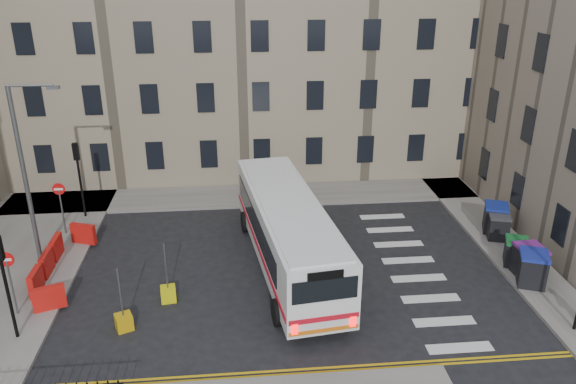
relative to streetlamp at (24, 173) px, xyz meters
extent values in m
plane|color=black|center=(13.00, -2.00, -4.34)|extent=(120.00, 120.00, 0.00)
cube|color=slate|center=(7.00, 6.60, -4.26)|extent=(36.00, 3.20, 0.15)
cube|color=slate|center=(22.00, 2.00, -4.26)|extent=(2.40, 26.00, 0.15)
cube|color=slate|center=(-1.00, -1.00, -4.26)|extent=(6.00, 22.00, 0.15)
cube|color=gray|center=(6.00, 13.50, 3.66)|extent=(38.00, 10.50, 16.00)
cylinder|color=black|center=(1.00, 4.50, -2.59)|extent=(0.12, 0.12, 3.20)
cube|color=black|center=(1.00, 4.50, -0.54)|extent=(0.28, 0.22, 0.90)
cylinder|color=black|center=(1.00, -6.00, -2.59)|extent=(0.12, 0.12, 3.20)
cylinder|color=#595B5E|center=(0.00, 0.00, -0.19)|extent=(0.20, 0.20, 8.00)
cube|color=#595B5E|center=(0.00, 0.00, 3.88)|extent=(0.50, 0.22, 0.14)
cylinder|color=#595B5E|center=(0.50, 2.50, -2.99)|extent=(0.08, 0.08, 2.40)
cube|color=red|center=(0.50, 2.50, -1.49)|extent=(0.60, 0.04, 0.60)
cylinder|color=#595B5E|center=(0.50, -4.50, -2.99)|extent=(0.08, 0.08, 2.40)
cube|color=red|center=(0.50, -4.50, -1.49)|extent=(0.60, 0.04, 0.60)
cube|color=red|center=(0.80, -3.00, -3.69)|extent=(0.25, 1.25, 1.00)
cube|color=red|center=(0.80, -1.50, -3.69)|extent=(0.25, 1.25, 1.00)
cube|color=red|center=(0.80, 0.00, -3.69)|extent=(0.25, 1.25, 1.00)
cube|color=red|center=(1.70, 1.30, -3.69)|extent=(1.26, 0.66, 1.00)
cube|color=red|center=(1.70, -4.30, -3.69)|extent=(1.26, 0.66, 1.00)
cube|color=silver|center=(11.36, -1.65, -2.46)|extent=(4.16, 12.04, 2.68)
cube|color=black|center=(9.95, -1.29, -2.25)|extent=(1.26, 9.37, 1.07)
cube|color=black|center=(12.63, -0.95, -2.25)|extent=(1.26, 9.37, 1.07)
cube|color=black|center=(10.61, 4.21, -2.19)|extent=(2.35, 0.36, 1.18)
cube|color=black|center=(12.11, -7.51, -1.92)|extent=(2.35, 0.36, 0.86)
cube|color=red|center=(10.02, -1.82, -3.10)|extent=(1.51, 11.49, 0.19)
cube|color=red|center=(12.71, -1.48, -3.10)|extent=(1.51, 11.49, 0.19)
cube|color=#FF0C0C|center=(11.05, -7.65, -3.37)|extent=(0.24, 0.08, 0.43)
cube|color=#FF0C0C|center=(13.18, -7.38, -3.37)|extent=(0.24, 0.08, 0.43)
cylinder|color=black|center=(9.53, 2.12, -3.80)|extent=(0.43, 1.10, 1.07)
cylinder|color=black|center=(12.19, 2.46, -3.80)|extent=(0.43, 1.10, 1.07)
cylinder|color=black|center=(10.56, -5.97, -3.80)|extent=(0.43, 1.10, 1.07)
cylinder|color=black|center=(13.22, -5.63, -3.80)|extent=(0.43, 1.10, 1.07)
cube|color=black|center=(21.51, -4.27, -3.54)|extent=(1.45, 1.55, 1.30)
cube|color=navy|center=(21.51, -4.27, -2.82)|extent=(1.53, 1.62, 0.14)
cube|color=black|center=(21.69, -3.65, -3.55)|extent=(1.10, 1.26, 1.27)
cube|color=#691F77|center=(21.69, -3.65, -2.85)|extent=(1.16, 1.32, 0.13)
cube|color=black|center=(21.60, -2.62, -3.63)|extent=(1.25, 1.33, 1.11)
cube|color=#16652C|center=(21.60, -2.62, -3.02)|extent=(1.32, 1.39, 0.12)
cube|color=black|center=(21.95, -0.04, -3.62)|extent=(1.20, 1.30, 1.14)
cube|color=#343437|center=(21.95, -0.04, -2.99)|extent=(1.26, 1.36, 0.12)
cube|color=black|center=(22.14, 0.72, -3.54)|extent=(1.44, 1.53, 1.29)
cube|color=navy|center=(22.14, 0.72, -2.83)|extent=(1.51, 1.60, 0.13)
cube|color=#CEC70B|center=(6.26, -3.90, -4.04)|extent=(0.68, 0.68, 0.60)
cube|color=#BF920B|center=(4.79, -5.69, -4.04)|extent=(0.79, 0.79, 0.60)
camera|label=1|loc=(9.28, -23.83, 8.60)|focal=35.00mm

